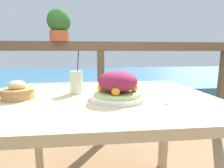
{
  "coord_description": "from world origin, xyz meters",
  "views": [
    {
      "loc": [
        -0.07,
        -0.93,
        0.98
      ],
      "look_at": [
        0.03,
        0.01,
        0.81
      ],
      "focal_mm": 28.0,
      "sensor_mm": 36.0,
      "label": 1
    }
  ],
  "objects_px": {
    "salad_plate": "(118,87)",
    "potted_plant": "(59,24)",
    "drink_glass": "(76,82)",
    "bread_basket": "(18,91)"
  },
  "relations": [
    {
      "from": "drink_glass",
      "to": "bread_basket",
      "type": "bearing_deg",
      "value": -161.97
    },
    {
      "from": "bread_basket",
      "to": "potted_plant",
      "type": "bearing_deg",
      "value": 85.93
    },
    {
      "from": "salad_plate",
      "to": "bread_basket",
      "type": "relative_size",
      "value": 1.71
    },
    {
      "from": "salad_plate",
      "to": "drink_glass",
      "type": "height_order",
      "value": "drink_glass"
    },
    {
      "from": "drink_glass",
      "to": "bread_basket",
      "type": "relative_size",
      "value": 1.49
    },
    {
      "from": "drink_glass",
      "to": "potted_plant",
      "type": "relative_size",
      "value": 0.8
    },
    {
      "from": "drink_glass",
      "to": "bread_basket",
      "type": "height_order",
      "value": "drink_glass"
    },
    {
      "from": "salad_plate",
      "to": "potted_plant",
      "type": "distance_m",
      "value": 1.13
    },
    {
      "from": "salad_plate",
      "to": "bread_basket",
      "type": "distance_m",
      "value": 0.51
    },
    {
      "from": "salad_plate",
      "to": "potted_plant",
      "type": "relative_size",
      "value": 0.92
    }
  ]
}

